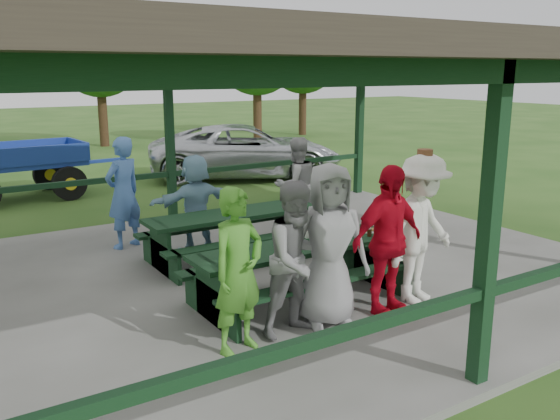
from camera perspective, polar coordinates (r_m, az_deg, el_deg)
ground at (r=8.92m, az=-0.86°, el=-6.40°), size 90.00×90.00×0.00m
concrete_slab at (r=8.91m, az=-0.86°, el=-6.10°), size 10.00×8.00×0.10m
pavilion_structure at (r=8.40m, az=-0.94°, el=14.39°), size 10.60×8.60×3.24m
picnic_table_near at (r=7.61m, az=1.77°, el=-5.30°), size 2.84×1.39×0.75m
picnic_table_far at (r=9.32m, az=-4.46°, el=-1.83°), size 2.79×1.39×0.75m
table_setting at (r=7.68m, az=2.99°, el=-2.77°), size 2.48×0.45×0.10m
contestant_green at (r=6.18m, az=-4.05°, el=-5.87°), size 0.73×0.57×1.77m
contestant_grey_left at (r=6.57m, az=1.75°, el=-4.73°), size 0.90×0.73×1.76m
contestant_grey_mid at (r=6.82m, az=4.73°, el=-3.41°), size 1.07×0.86×1.91m
contestant_red at (r=7.21m, az=10.31°, el=-2.93°), size 1.10×0.51×1.84m
contestant_white_fedora at (r=7.67m, az=13.38°, el=-1.78°), size 1.36×0.96×1.97m
spectator_lblue at (r=9.73m, az=-8.12°, el=0.67°), size 1.53×0.62×1.60m
spectator_blue at (r=10.13m, az=-14.85°, el=1.61°), size 0.80×0.67×1.86m
spectator_grey at (r=10.75m, az=1.56°, el=2.39°), size 0.88×0.70×1.75m
pickup_truck at (r=16.96m, az=-3.26°, el=5.67°), size 5.97×4.58×1.51m
farm_trailer at (r=15.31m, az=-23.96°, el=3.53°), size 4.10×1.99×1.43m
tree_mid at (r=24.95m, az=-17.06°, el=14.23°), size 3.44×3.44×5.38m
tree_right at (r=25.12m, az=-2.23°, el=14.88°), size 3.49×3.49×5.45m
tree_far_right at (r=28.29m, az=2.23°, el=14.50°), size 3.39×3.39×5.30m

